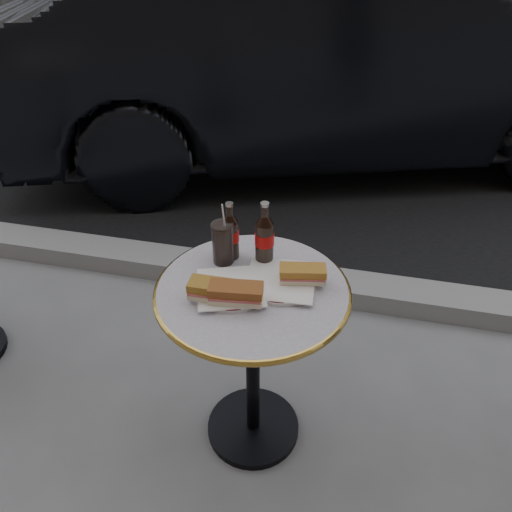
% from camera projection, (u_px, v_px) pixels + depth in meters
% --- Properties ---
extents(ground, '(80.00, 80.00, 0.00)m').
position_uv_depth(ground, '(253.00, 429.00, 1.99)').
color(ground, slate).
rests_on(ground, ground).
extents(asphalt_road, '(40.00, 8.00, 0.00)m').
position_uv_depth(asphalt_road, '(349.00, 74.00, 5.94)').
color(asphalt_road, black).
rests_on(asphalt_road, ground).
extents(curb, '(40.00, 0.20, 0.12)m').
position_uv_depth(curb, '(291.00, 281.00, 2.67)').
color(curb, gray).
rests_on(curb, ground).
extents(bistro_table, '(0.62, 0.62, 0.73)m').
position_uv_depth(bistro_table, '(253.00, 367.00, 1.78)').
color(bistro_table, '#BAB2C4').
rests_on(bistro_table, ground).
extents(plate_left, '(0.25, 0.25, 0.01)m').
position_uv_depth(plate_left, '(231.00, 289.00, 1.55)').
color(plate_left, silver).
rests_on(plate_left, bistro_table).
extents(plate_right, '(0.25, 0.25, 0.01)m').
position_uv_depth(plate_right, '(280.00, 282.00, 1.58)').
color(plate_right, silver).
rests_on(plate_right, bistro_table).
extents(sandwich_left_a, '(0.16, 0.08, 0.05)m').
position_uv_depth(sandwich_left_a, '(215.00, 291.00, 1.49)').
color(sandwich_left_a, '#A06F28').
rests_on(sandwich_left_a, plate_left).
extents(sandwich_left_b, '(0.17, 0.09, 0.06)m').
position_uv_depth(sandwich_left_b, '(236.00, 294.00, 1.48)').
color(sandwich_left_b, brown).
rests_on(sandwich_left_b, plate_left).
extents(sandwich_right, '(0.15, 0.09, 0.05)m').
position_uv_depth(sandwich_right, '(303.00, 275.00, 1.56)').
color(sandwich_right, '#B2772D').
rests_on(sandwich_right, plate_right).
extents(cola_bottle_left, '(0.08, 0.08, 0.21)m').
position_uv_depth(cola_bottle_left, '(230.00, 230.00, 1.64)').
color(cola_bottle_left, black).
rests_on(cola_bottle_left, bistro_table).
extents(cola_bottle_right, '(0.08, 0.08, 0.23)m').
position_uv_depth(cola_bottle_right, '(265.00, 234.00, 1.61)').
color(cola_bottle_right, black).
rests_on(cola_bottle_right, bistro_table).
extents(cola_glass, '(0.07, 0.07, 0.15)m').
position_uv_depth(cola_glass, '(223.00, 243.00, 1.63)').
color(cola_glass, black).
rests_on(cola_glass, bistro_table).
extents(parked_car, '(3.16, 5.10, 1.58)m').
position_uv_depth(parked_car, '(337.00, 53.00, 3.66)').
color(parked_car, black).
rests_on(parked_car, ground).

